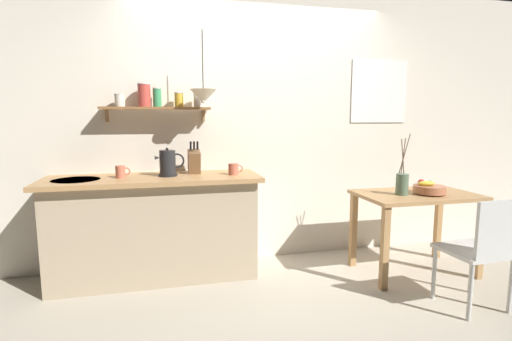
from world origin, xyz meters
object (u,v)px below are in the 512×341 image
Objects in this scene: knife_block at (194,161)px; pendant_lamp at (203,96)px; twig_vase at (402,184)px; fruit_bowl at (429,189)px; coffee_mug_by_sink at (121,172)px; coffee_mug_spare at (234,169)px; electric_kettle at (168,163)px; dining_chair_near at (482,247)px; dining_table at (416,207)px.

pendant_lamp is (0.08, -0.12, 0.57)m from knife_block.
twig_vase is at bearing -16.77° from knife_block.
fruit_bowl is 2.16m from pendant_lamp.
coffee_mug_spare is at bearing -2.79° from coffee_mug_by_sink.
knife_block is 0.38m from coffee_mug_spare.
twig_vase is 0.88× the size of pendant_lamp.
pendant_lamp reaches higher than twig_vase.
knife_block is at bearing 22.36° from electric_kettle.
pendant_lamp reaches higher than knife_block.
pendant_lamp is at bearing -1.23° from coffee_mug_by_sink.
dining_chair_near is at bearing -23.95° from coffee_mug_by_sink.
coffee_mug_by_sink is at bearing 178.77° from pendant_lamp.
coffee_mug_by_sink reaches higher than coffee_mug_spare.
coffee_mug_spare reaches higher than dining_table.
coffee_mug_spare reaches higher than dining_chair_near.
coffee_mug_spare reaches higher than fruit_bowl.
fruit_bowl is 2.11× the size of coffee_mug_spare.
twig_vase is 2.07m from electric_kettle.
knife_block is 0.59m from pendant_lamp.
dining_chair_near reaches higher than dining_table.
electric_kettle is (-2.21, 1.16, 0.54)m from dining_chair_near.
knife_block is (-1.78, 0.54, 0.19)m from twig_vase.
knife_block is at bearing 165.34° from dining_table.
electric_kettle is at bearing 1.46° from coffee_mug_by_sink.
fruit_bowl is 2.30× the size of coffee_mug_by_sink.
knife_block reaches higher than coffee_mug_spare.
coffee_mug_spare is (-1.64, 1.11, 0.48)m from dining_chair_near.
dining_table is at bearing -12.52° from coffee_mug_spare.
twig_vase is 4.10× the size of coffee_mug_spare.
electric_kettle is at bearing 152.19° from dining_chair_near.
twig_vase reaches higher than fruit_bowl.
coffee_mug_by_sink is at bearing -170.41° from knife_block.
twig_vase is 1.83× the size of knife_block.
electric_kettle is 0.25m from knife_block.
knife_block reaches higher than dining_table.
knife_block is at bearing 124.12° from pendant_lamp.
electric_kettle reaches higher than coffee_mug_by_sink.
fruit_bowl is at bearing -12.87° from pendant_lamp.
fruit_bowl is (0.08, -0.06, 0.18)m from dining_table.
coffee_mug_spare is at bearing -7.05° from pendant_lamp.
pendant_lamp reaches higher than coffee_mug_by_sink.
coffee_mug_spare is (0.96, -0.05, -0.00)m from coffee_mug_by_sink.
coffee_mug_by_sink is at bearing 177.21° from coffee_mug_spare.
coffee_mug_by_sink is (-2.60, 1.15, 0.48)m from dining_chair_near.
dining_chair_near is 6.50× the size of coffee_mug_spare.
pendant_lamp is (0.31, -0.03, 0.58)m from electric_kettle.
fruit_bowl is 0.26m from twig_vase.
twig_vase reaches higher than dining_chair_near.
pendant_lamp is (-1.70, 0.42, 0.76)m from twig_vase.
dining_chair_near is at bearing -31.03° from pendant_lamp.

